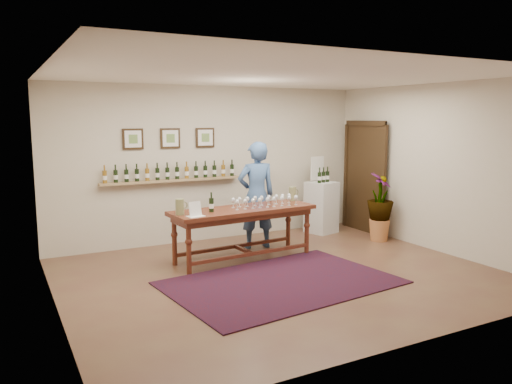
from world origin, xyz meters
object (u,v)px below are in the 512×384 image
tasting_table (243,216)px  display_pedestal (321,207)px  potted_plant (380,207)px  person (256,195)px

tasting_table → display_pedestal: bearing=20.2°
potted_plant → tasting_table: bearing=178.2°
potted_plant → person: bearing=163.8°
potted_plant → person: size_ratio=0.59×
person → tasting_table: bearing=54.5°
display_pedestal → person: (-1.67, -0.42, 0.42)m
display_pedestal → potted_plant: 1.20m
display_pedestal → person: person is taller
tasting_table → display_pedestal: size_ratio=2.38×
tasting_table → potted_plant: bearing=-5.7°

